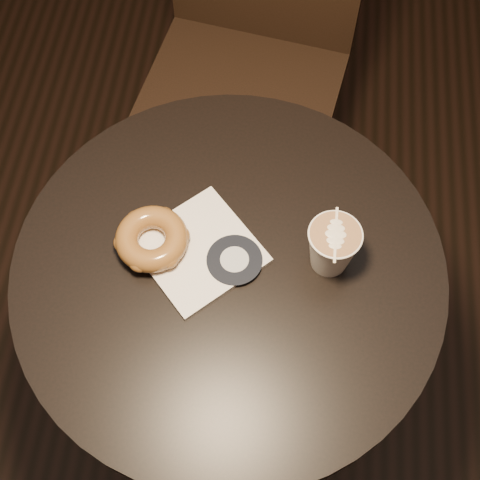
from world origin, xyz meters
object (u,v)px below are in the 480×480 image
at_px(cafe_table, 230,312).
at_px(pastry_bag, 199,250).
at_px(chair, 253,26).
at_px(latte_cup, 332,248).
at_px(doughnut, 152,239).

bearing_deg(cafe_table, pastry_bag, 158.46).
xyz_separation_m(cafe_table, chair, (-0.03, 0.65, 0.07)).
relative_size(cafe_table, chair, 0.68).
bearing_deg(chair, latte_cup, -63.78).
bearing_deg(chair, cafe_table, -77.87).
relative_size(chair, doughnut, 9.46).
bearing_deg(pastry_bag, cafe_table, -64.37).
relative_size(chair, pastry_bag, 6.47).
height_order(chair, pastry_bag, chair).
height_order(cafe_table, chair, chair).
distance_m(cafe_table, pastry_bag, 0.21).
distance_m(cafe_table, chair, 0.66).
distance_m(chair, latte_cup, 0.68).
bearing_deg(doughnut, latte_cup, 1.00).
bearing_deg(cafe_table, latte_cup, 9.29).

